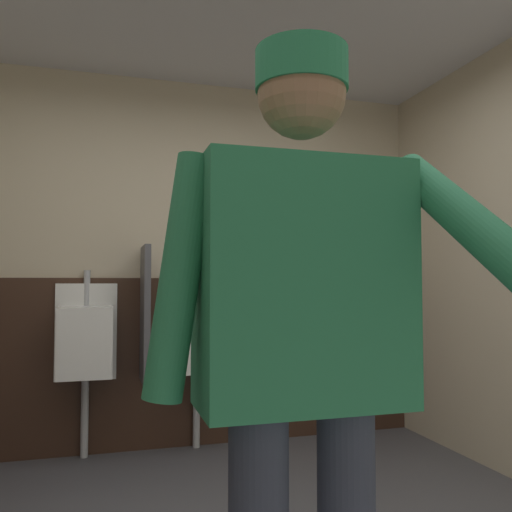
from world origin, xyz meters
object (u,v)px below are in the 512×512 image
at_px(urinal_middle, 199,337).
at_px(soap_dispenser, 305,255).
at_px(urinal_left, 85,341).
at_px(person, 304,338).

bearing_deg(urinal_middle, soap_dispenser, 8.09).
bearing_deg(urinal_left, person, -77.06).
bearing_deg(soap_dispenser, urinal_middle, -171.91).
relative_size(urinal_left, person, 0.72).
bearing_deg(person, urinal_middle, 85.70).
height_order(urinal_left, soap_dispenser, soap_dispenser).
bearing_deg(urinal_middle, urinal_left, 180.00).
height_order(urinal_left, urinal_middle, same).
bearing_deg(soap_dispenser, person, -111.69).
bearing_deg(person, soap_dispenser, 68.31).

